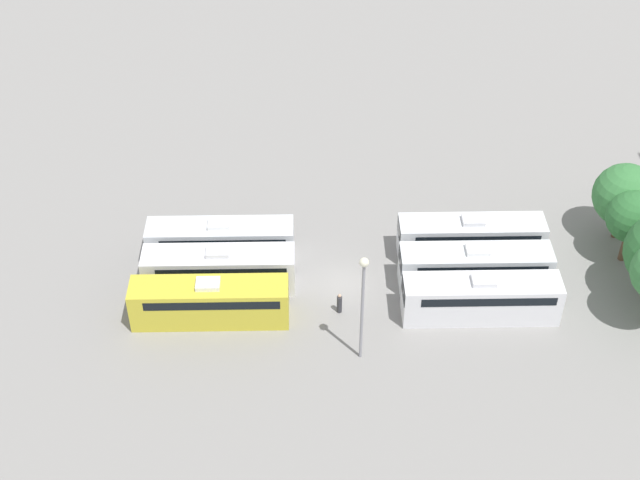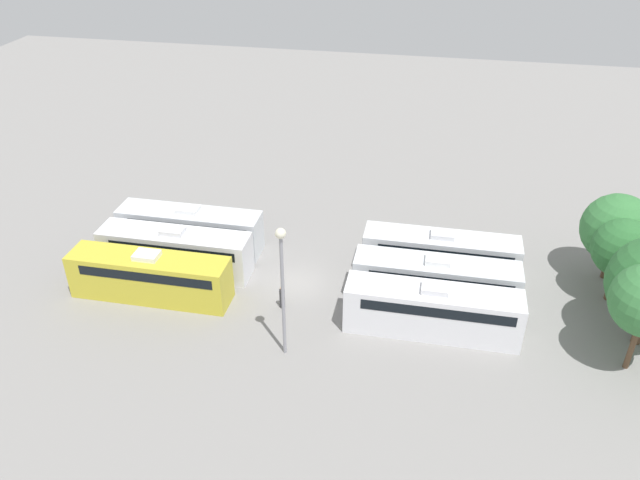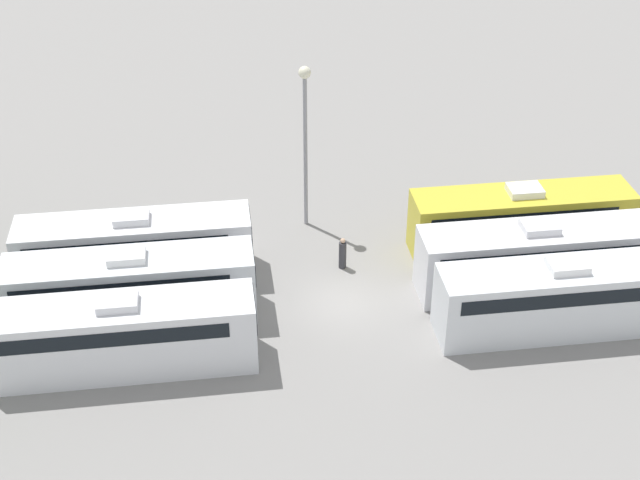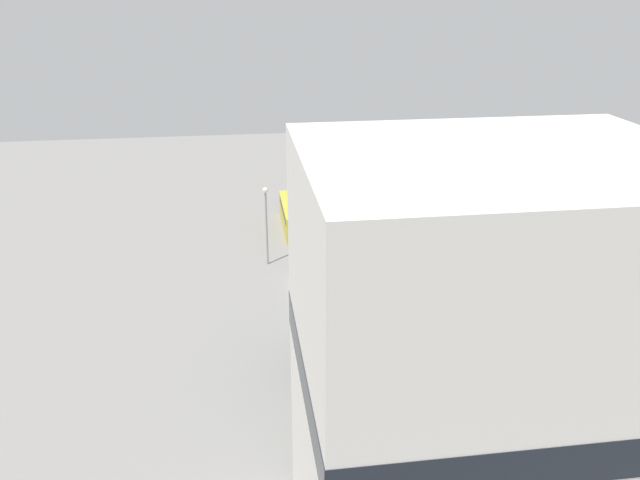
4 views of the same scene
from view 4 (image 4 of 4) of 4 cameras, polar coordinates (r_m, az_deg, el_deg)
ground_plane at (r=67.97m, az=1.05°, el=-1.60°), size 120.27×120.27×0.00m
bus_0 at (r=76.01m, az=2.30°, el=2.45°), size 2.49×10.69×3.43m
bus_1 at (r=75.46m, az=0.01°, el=2.32°), size 2.49×10.69×3.43m
bus_2 at (r=75.49m, az=-2.49°, el=2.31°), size 2.49×10.69×3.43m
bus_3 at (r=59.49m, az=5.45°, el=-3.63°), size 2.49×10.69×3.43m
bus_4 at (r=59.04m, az=2.30°, el=-3.76°), size 2.49×10.69×3.43m
bus_5 at (r=58.68m, az=-0.75°, el=-3.92°), size 2.49×10.69×3.43m
worker_person at (r=67.80m, az=-1.31°, el=-0.98°), size 0.36×0.36×1.63m
light_pole at (r=64.49m, az=-4.95°, el=2.43°), size 0.60×0.60×8.56m
tree_0 at (r=49.28m, az=10.65°, el=-6.92°), size 4.74×4.74×6.33m
tree_1 at (r=48.70m, az=7.65°, el=-7.07°), size 3.86×3.86×5.93m
tree_2 at (r=46.91m, az=2.82°, el=-7.54°), size 5.45×5.45×7.12m
tree_3 at (r=47.27m, az=-0.35°, el=-6.69°), size 4.07×4.07×6.84m
depot_building at (r=30.18m, az=14.42°, el=-12.49°), size 16.33×13.12×21.75m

